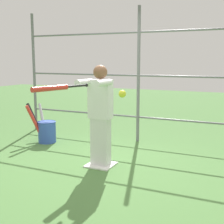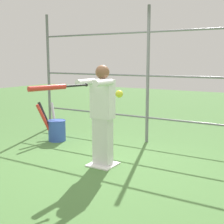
{
  "view_description": "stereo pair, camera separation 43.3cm",
  "coord_description": "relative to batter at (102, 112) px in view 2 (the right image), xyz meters",
  "views": [
    {
      "loc": [
        -2.1,
        4.07,
        1.6
      ],
      "look_at": [
        -0.28,
        0.19,
        0.88
      ],
      "focal_mm": 50.0,
      "sensor_mm": 36.0,
      "label": 1
    },
    {
      "loc": [
        -2.48,
        3.86,
        1.6
      ],
      "look_at": [
        -0.28,
        0.19,
        0.88
      ],
      "focal_mm": 50.0,
      "sensor_mm": 36.0,
      "label": 2
    }
  ],
  "objects": [
    {
      "name": "batter",
      "position": [
        0.0,
        0.0,
        0.0
      ],
      "size": [
        0.39,
        0.51,
        1.52
      ],
      "color": "silver",
      "rests_on": "ground"
    },
    {
      "name": "bat_bucket",
      "position": [
        1.6,
        -0.78,
        -0.59
      ],
      "size": [
        0.69,
        0.77,
        0.76
      ],
      "color": "#3351B2",
      "rests_on": "ground"
    },
    {
      "name": "fence_backstop",
      "position": [
        0.0,
        -1.62,
        0.47
      ],
      "size": [
        5.07,
        0.06,
        2.59
      ],
      "color": "slate",
      "rests_on": "ground"
    },
    {
      "name": "baseball_bat_swinging",
      "position": [
        0.16,
        0.89,
        0.43
      ],
      "size": [
        0.32,
        0.85,
        0.07
      ],
      "color": "black"
    },
    {
      "name": "softball_in_flight",
      "position": [
        -0.56,
        0.47,
        0.35
      ],
      "size": [
        0.1,
        0.1,
        0.1
      ],
      "color": "yellow"
    },
    {
      "name": "ground_plane",
      "position": [
        0.0,
        -0.02,
        -0.82
      ],
      "size": [
        24.0,
        24.0,
        0.0
      ],
      "primitive_type": "plane",
      "color": "#4C7A3D"
    },
    {
      "name": "home_plate",
      "position": [
        0.0,
        -0.02,
        -0.81
      ],
      "size": [
        0.4,
        0.4,
        0.02
      ],
      "color": "white",
      "rests_on": "ground"
    }
  ]
}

